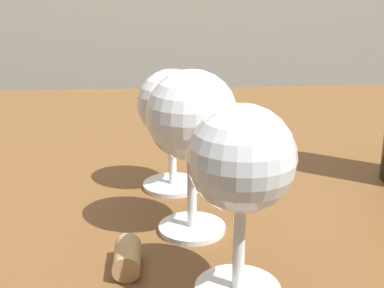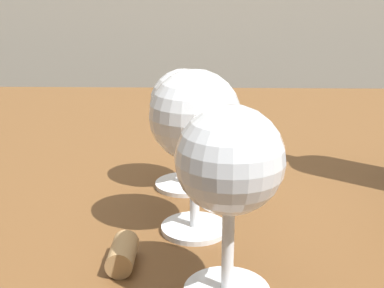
{
  "view_description": "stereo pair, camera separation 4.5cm",
  "coord_description": "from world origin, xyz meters",
  "px_view_note": "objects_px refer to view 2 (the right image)",
  "views": [
    {
      "loc": [
        -0.04,
        -0.66,
        0.99
      ],
      "look_at": [
        -0.01,
        -0.23,
        0.85
      ],
      "focal_mm": 47.35,
      "sensor_mm": 36.0,
      "label": 1
    },
    {
      "loc": [
        0.0,
        -0.66,
        0.99
      ],
      "look_at": [
        -0.01,
        -0.23,
        0.85
      ],
      "focal_mm": 47.35,
      "sensor_mm": 36.0,
      "label": 2
    }
  ],
  "objects_px": {
    "wine_glass_amber": "(182,107)",
    "cork": "(120,254)",
    "wine_glass_pinot": "(192,119)",
    "wine_glass_merlot": "(226,165)"
  },
  "relations": [
    {
      "from": "wine_glass_pinot",
      "to": "cork",
      "type": "relative_size",
      "value": 3.62
    },
    {
      "from": "wine_glass_pinot",
      "to": "wine_glass_amber",
      "type": "distance_m",
      "value": 0.11
    },
    {
      "from": "wine_glass_amber",
      "to": "cork",
      "type": "height_order",
      "value": "wine_glass_amber"
    },
    {
      "from": "wine_glass_merlot",
      "to": "wine_glass_amber",
      "type": "distance_m",
      "value": 0.21
    },
    {
      "from": "wine_glass_merlot",
      "to": "wine_glass_pinot",
      "type": "relative_size",
      "value": 0.95
    },
    {
      "from": "wine_glass_merlot",
      "to": "wine_glass_amber",
      "type": "bearing_deg",
      "value": 100.51
    },
    {
      "from": "wine_glass_merlot",
      "to": "cork",
      "type": "relative_size",
      "value": 3.44
    },
    {
      "from": "wine_glass_pinot",
      "to": "cork",
      "type": "xyz_separation_m",
      "value": [
        -0.06,
        -0.06,
        -0.1
      ]
    },
    {
      "from": "wine_glass_merlot",
      "to": "wine_glass_amber",
      "type": "relative_size",
      "value": 1.07
    },
    {
      "from": "wine_glass_pinot",
      "to": "wine_glass_amber",
      "type": "bearing_deg",
      "value": 96.97
    }
  ]
}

